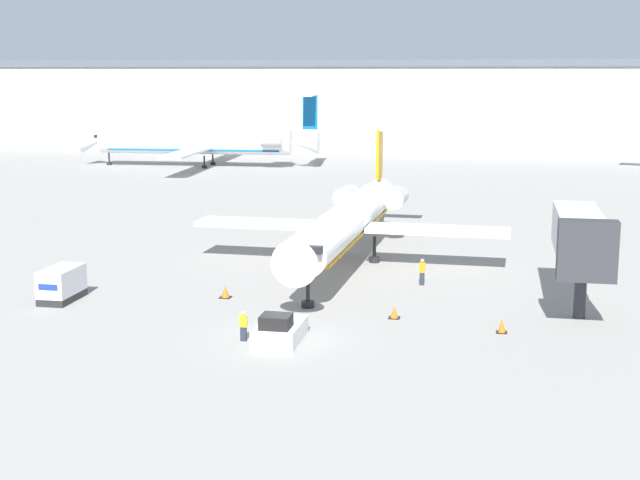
{
  "coord_description": "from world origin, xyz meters",
  "views": [
    {
      "loc": [
        11.02,
        -44.19,
        14.16
      ],
      "look_at": [
        0.0,
        11.5,
        3.38
      ],
      "focal_mm": 50.0,
      "sensor_mm": 36.0,
      "label": 1
    }
  ],
  "objects_px": {
    "traffic_cone_left": "(225,292)",
    "jet_bridge": "(580,237)",
    "worker_by_wing": "(422,271)",
    "airplane_parked_far_right": "(201,141)",
    "worker_near_tug": "(243,325)",
    "traffic_cone_mid": "(502,326)",
    "traffic_cone_right": "(394,312)",
    "pushback_tug": "(280,330)",
    "luggage_cart": "(62,284)",
    "airplane_main": "(349,219)"
  },
  "relations": [
    {
      "from": "pushback_tug",
      "to": "traffic_cone_mid",
      "type": "distance_m",
      "value": 12.26
    },
    {
      "from": "worker_by_wing",
      "to": "airplane_main",
      "type": "bearing_deg",
      "value": 135.23
    },
    {
      "from": "pushback_tug",
      "to": "worker_by_wing",
      "type": "bearing_deg",
      "value": 65.87
    },
    {
      "from": "pushback_tug",
      "to": "traffic_cone_right",
      "type": "relative_size",
      "value": 5.47
    },
    {
      "from": "traffic_cone_right",
      "to": "luggage_cart",
      "type": "bearing_deg",
      "value": 179.97
    },
    {
      "from": "worker_near_tug",
      "to": "jet_bridge",
      "type": "relative_size",
      "value": 0.15
    },
    {
      "from": "luggage_cart",
      "to": "airplane_main",
      "type": "bearing_deg",
      "value": 42.22
    },
    {
      "from": "traffic_cone_right",
      "to": "jet_bridge",
      "type": "bearing_deg",
      "value": 21.31
    },
    {
      "from": "pushback_tug",
      "to": "luggage_cart",
      "type": "bearing_deg",
      "value": 159.67
    },
    {
      "from": "airplane_main",
      "to": "traffic_cone_right",
      "type": "distance_m",
      "value": 15.56
    },
    {
      "from": "airplane_main",
      "to": "luggage_cart",
      "type": "height_order",
      "value": "airplane_main"
    },
    {
      "from": "worker_by_wing",
      "to": "traffic_cone_left",
      "type": "height_order",
      "value": "worker_by_wing"
    },
    {
      "from": "airplane_main",
      "to": "pushback_tug",
      "type": "distance_m",
      "value": 20.31
    },
    {
      "from": "luggage_cart",
      "to": "worker_near_tug",
      "type": "bearing_deg",
      "value": -23.95
    },
    {
      "from": "airplane_main",
      "to": "worker_by_wing",
      "type": "xyz_separation_m",
      "value": [
        5.95,
        -5.91,
        -2.44
      ]
    },
    {
      "from": "traffic_cone_left",
      "to": "jet_bridge",
      "type": "relative_size",
      "value": 0.07
    },
    {
      "from": "pushback_tug",
      "to": "luggage_cart",
      "type": "relative_size",
      "value": 1.16
    },
    {
      "from": "pushback_tug",
      "to": "worker_by_wing",
      "type": "distance_m",
      "value": 15.57
    },
    {
      "from": "luggage_cart",
      "to": "worker_by_wing",
      "type": "distance_m",
      "value": 23.41
    },
    {
      "from": "airplane_main",
      "to": "worker_near_tug",
      "type": "relative_size",
      "value": 19.03
    },
    {
      "from": "traffic_cone_left",
      "to": "worker_near_tug",
      "type": "bearing_deg",
      "value": -66.99
    },
    {
      "from": "pushback_tug",
      "to": "traffic_cone_left",
      "type": "xyz_separation_m",
      "value": [
        -5.61,
        8.4,
        -0.24
      ]
    },
    {
      "from": "worker_near_tug",
      "to": "pushback_tug",
      "type": "bearing_deg",
      "value": 8.41
    },
    {
      "from": "airplane_main",
      "to": "traffic_cone_mid",
      "type": "xyz_separation_m",
      "value": [
        11.2,
        -16.17,
        -3.02
      ]
    },
    {
      "from": "traffic_cone_right",
      "to": "jet_bridge",
      "type": "relative_size",
      "value": 0.07
    },
    {
      "from": "luggage_cart",
      "to": "traffic_cone_mid",
      "type": "xyz_separation_m",
      "value": [
        27.05,
        -1.78,
        -0.67
      ]
    },
    {
      "from": "airplane_main",
      "to": "worker_near_tug",
      "type": "height_order",
      "value": "airplane_main"
    },
    {
      "from": "luggage_cart",
      "to": "jet_bridge",
      "type": "height_order",
      "value": "jet_bridge"
    },
    {
      "from": "luggage_cart",
      "to": "worker_near_tug",
      "type": "relative_size",
      "value": 2.12
    },
    {
      "from": "traffic_cone_left",
      "to": "jet_bridge",
      "type": "distance_m",
      "value": 22.08
    },
    {
      "from": "airplane_main",
      "to": "luggage_cart",
      "type": "relative_size",
      "value": 8.96
    },
    {
      "from": "worker_by_wing",
      "to": "traffic_cone_right",
      "type": "distance_m",
      "value": 8.56
    },
    {
      "from": "jet_bridge",
      "to": "worker_by_wing",
      "type": "bearing_deg",
      "value": 155.69
    },
    {
      "from": "airplane_parked_far_right",
      "to": "pushback_tug",
      "type": "bearing_deg",
      "value": -68.69
    },
    {
      "from": "worker_by_wing",
      "to": "airplane_parked_far_right",
      "type": "bearing_deg",
      "value": 119.27
    },
    {
      "from": "worker_near_tug",
      "to": "airplane_parked_far_right",
      "type": "height_order",
      "value": "airplane_parked_far_right"
    },
    {
      "from": "worker_near_tug",
      "to": "airplane_parked_far_right",
      "type": "bearing_deg",
      "value": 110.1
    },
    {
      "from": "pushback_tug",
      "to": "traffic_cone_mid",
      "type": "relative_size",
      "value": 5.12
    },
    {
      "from": "worker_near_tug",
      "to": "jet_bridge",
      "type": "distance_m",
      "value": 20.93
    },
    {
      "from": "traffic_cone_left",
      "to": "worker_by_wing",
      "type": "bearing_deg",
      "value": 25.89
    },
    {
      "from": "airplane_main",
      "to": "worker_by_wing",
      "type": "height_order",
      "value": "airplane_main"
    },
    {
      "from": "worker_near_tug",
      "to": "jet_bridge",
      "type": "height_order",
      "value": "jet_bridge"
    },
    {
      "from": "traffic_cone_left",
      "to": "pushback_tug",
      "type": "bearing_deg",
      "value": -56.25
    },
    {
      "from": "pushback_tug",
      "to": "traffic_cone_right",
      "type": "height_order",
      "value": "pushback_tug"
    },
    {
      "from": "traffic_cone_right",
      "to": "traffic_cone_mid",
      "type": "height_order",
      "value": "traffic_cone_mid"
    },
    {
      "from": "worker_near_tug",
      "to": "traffic_cone_mid",
      "type": "relative_size",
      "value": 2.08
    },
    {
      "from": "worker_by_wing",
      "to": "airplane_parked_far_right",
      "type": "relative_size",
      "value": 0.05
    },
    {
      "from": "pushback_tug",
      "to": "luggage_cart",
      "type": "height_order",
      "value": "luggage_cart"
    },
    {
      "from": "traffic_cone_right",
      "to": "jet_bridge",
      "type": "xyz_separation_m",
      "value": [
        10.58,
        4.13,
        4.09
      ]
    },
    {
      "from": "pushback_tug",
      "to": "traffic_cone_left",
      "type": "relative_size",
      "value": 5.14
    }
  ]
}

